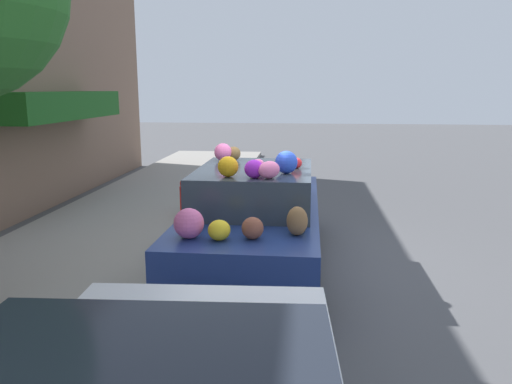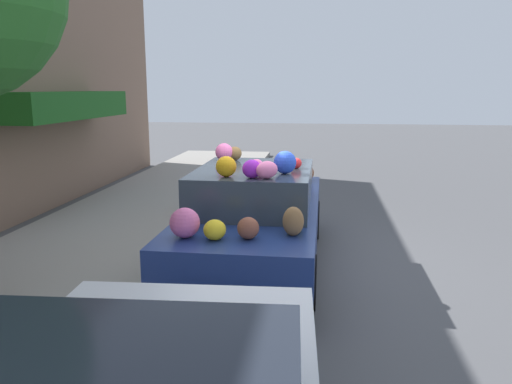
# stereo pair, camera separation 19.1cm
# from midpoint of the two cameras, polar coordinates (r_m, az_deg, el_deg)

# --- Properties ---
(ground_plane) EXTENTS (60.00, 60.00, 0.00)m
(ground_plane) POSITION_cam_midpoint_polar(r_m,az_deg,el_deg) (7.34, -0.24, -8.26)
(ground_plane) COLOR #4C4C4F
(sidewalk_curb) EXTENTS (24.00, 3.20, 0.14)m
(sidewalk_curb) POSITION_cam_midpoint_polar(r_m,az_deg,el_deg) (8.05, -19.85, -6.63)
(sidewalk_curb) COLOR gray
(sidewalk_curb) RESTS_ON ground
(fire_hydrant) EXTENTS (0.20, 0.20, 0.70)m
(fire_hydrant) POSITION_cam_midpoint_polar(r_m,az_deg,el_deg) (9.59, -8.68, -0.58)
(fire_hydrant) COLOR red
(fire_hydrant) RESTS_ON sidewalk_curb
(art_car) EXTENTS (4.54, 1.80, 1.74)m
(art_car) POSITION_cam_midpoint_polar(r_m,az_deg,el_deg) (7.08, -0.79, -2.53)
(art_car) COLOR navy
(art_car) RESTS_ON ground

